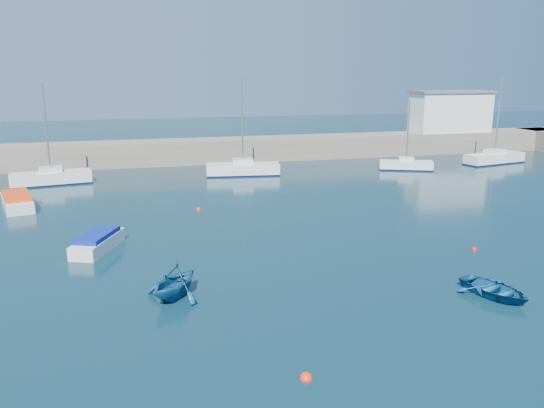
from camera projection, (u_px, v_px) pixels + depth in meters
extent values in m
plane|color=#0C2936|center=(442.00, 357.00, 19.30)|extent=(220.00, 220.00, 0.00)
cube|color=#726656|center=(223.00, 150.00, 62.10)|extent=(96.00, 4.50, 2.60)
cube|color=silver|center=(450.00, 113.00, 68.78)|extent=(10.00, 4.00, 5.00)
cube|color=silver|center=(51.00, 178.00, 49.07)|extent=(7.25, 3.08, 1.19)
cylinder|color=#B7BABC|center=(46.00, 128.00, 47.96)|extent=(0.17, 0.17, 8.08)
cube|color=silver|center=(243.00, 169.00, 53.60)|extent=(7.52, 2.98, 1.20)
cylinder|color=#B7BABC|center=(242.00, 122.00, 52.45)|extent=(0.17, 0.17, 8.41)
cube|color=silver|center=(406.00, 165.00, 56.56)|extent=(5.71, 3.60, 0.99)
cylinder|color=#B7BABC|center=(408.00, 131.00, 55.68)|extent=(0.15, 0.15, 6.38)
cube|color=silver|center=(494.00, 158.00, 60.58)|extent=(7.86, 3.60, 1.17)
cylinder|color=#B7BABC|center=(499.00, 115.00, 59.40)|extent=(0.17, 0.17, 8.73)
cube|color=silver|center=(98.00, 244.00, 30.91)|extent=(3.07, 4.52, 0.76)
cube|color=navy|center=(97.00, 235.00, 30.79)|extent=(2.58, 3.51, 0.29)
cube|color=silver|center=(17.00, 203.00, 40.65)|extent=(3.24, 5.73, 0.81)
cube|color=red|center=(16.00, 195.00, 40.52)|extent=(2.80, 4.39, 0.30)
imported|color=navy|center=(495.00, 290.00, 24.44)|extent=(3.30, 3.92, 0.70)
imported|color=navy|center=(174.00, 282.00, 24.15)|extent=(4.03, 4.08, 1.63)
sphere|color=#FF290D|center=(306.00, 379.00, 17.93)|extent=(0.44, 0.44, 0.44)
sphere|color=red|center=(474.00, 250.00, 31.03)|extent=(0.38, 0.38, 0.38)
sphere|color=#FF290D|center=(199.00, 210.00, 40.13)|extent=(0.40, 0.40, 0.40)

